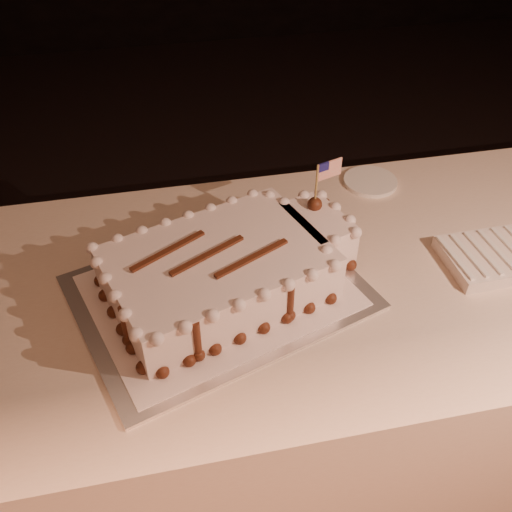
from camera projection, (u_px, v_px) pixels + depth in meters
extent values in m
cube|color=beige|center=(293.00, 379.00, 1.50)|extent=(2.40, 0.80, 0.75)
cube|color=silver|center=(219.00, 292.00, 1.21)|extent=(0.68, 0.59, 0.01)
cube|color=white|center=(219.00, 290.00, 1.20)|extent=(0.61, 0.53, 0.00)
cube|color=white|center=(218.00, 272.00, 1.17)|extent=(0.50, 0.41, 0.10)
cube|color=white|center=(317.00, 234.00, 1.26)|extent=(0.15, 0.19, 0.10)
sphere|color=#572815|center=(162.00, 372.00, 1.03)|extent=(0.03, 0.03, 0.03)
sphere|color=#572815|center=(189.00, 360.00, 1.05)|extent=(0.03, 0.03, 0.03)
sphere|color=#572815|center=(215.00, 349.00, 1.07)|extent=(0.03, 0.03, 0.03)
sphere|color=#572815|center=(240.00, 338.00, 1.09)|extent=(0.03, 0.03, 0.03)
sphere|color=#572815|center=(264.00, 327.00, 1.11)|extent=(0.03, 0.03, 0.03)
sphere|color=#572815|center=(287.00, 317.00, 1.13)|extent=(0.03, 0.03, 0.03)
sphere|color=#572815|center=(309.00, 308.00, 1.15)|extent=(0.03, 0.03, 0.03)
sphere|color=#572815|center=(331.00, 298.00, 1.17)|extent=(0.03, 0.03, 0.03)
sphere|color=#572815|center=(323.00, 284.00, 1.21)|extent=(0.03, 0.03, 0.03)
sphere|color=#572815|center=(331.00, 273.00, 1.23)|extent=(0.03, 0.03, 0.03)
sphere|color=#572815|center=(351.00, 265.00, 1.25)|extent=(0.03, 0.03, 0.03)
sphere|color=#572815|center=(345.00, 253.00, 1.28)|extent=(0.03, 0.03, 0.03)
sphere|color=#572815|center=(331.00, 239.00, 1.32)|extent=(0.03, 0.03, 0.03)
sphere|color=#572815|center=(318.00, 227.00, 1.35)|extent=(0.03, 0.03, 0.03)
sphere|color=#572815|center=(302.00, 227.00, 1.35)|extent=(0.03, 0.03, 0.03)
sphere|color=#572815|center=(283.00, 235.00, 1.33)|extent=(0.03, 0.03, 0.03)
sphere|color=#572815|center=(269.00, 227.00, 1.35)|extent=(0.03, 0.03, 0.03)
sphere|color=#572815|center=(253.00, 226.00, 1.35)|extent=(0.03, 0.03, 0.03)
sphere|color=#572815|center=(233.00, 233.00, 1.33)|extent=(0.03, 0.03, 0.03)
sphere|color=#572815|center=(213.00, 241.00, 1.31)|extent=(0.03, 0.03, 0.03)
sphere|color=#572815|center=(191.00, 248.00, 1.29)|extent=(0.03, 0.03, 0.03)
sphere|color=#572815|center=(170.00, 256.00, 1.27)|extent=(0.03, 0.03, 0.03)
sphere|color=#572815|center=(147.00, 264.00, 1.25)|extent=(0.03, 0.03, 0.03)
sphere|color=#572815|center=(124.00, 272.00, 1.23)|extent=(0.03, 0.03, 0.03)
sphere|color=#572815|center=(100.00, 281.00, 1.21)|extent=(0.03, 0.03, 0.03)
sphere|color=#572815|center=(105.00, 295.00, 1.18)|extent=(0.03, 0.03, 0.03)
sphere|color=#572815|center=(113.00, 312.00, 1.15)|extent=(0.03, 0.03, 0.03)
sphere|color=#572815|center=(123.00, 329.00, 1.11)|extent=(0.03, 0.03, 0.03)
sphere|color=#572815|center=(133.00, 348.00, 1.08)|extent=(0.03, 0.03, 0.03)
sphere|color=#572815|center=(143.00, 367.00, 1.04)|extent=(0.03, 0.03, 0.03)
sphere|color=white|center=(157.00, 339.00, 0.97)|extent=(0.03, 0.03, 0.03)
sphere|color=white|center=(185.00, 327.00, 0.99)|extent=(0.03, 0.03, 0.03)
sphere|color=white|center=(212.00, 316.00, 1.01)|extent=(0.03, 0.03, 0.03)
sphere|color=white|center=(239.00, 305.00, 1.03)|extent=(0.03, 0.03, 0.03)
sphere|color=white|center=(264.00, 295.00, 1.05)|extent=(0.03, 0.03, 0.03)
sphere|color=white|center=(288.00, 285.00, 1.07)|extent=(0.03, 0.03, 0.03)
sphere|color=white|center=(312.00, 275.00, 1.09)|extent=(0.03, 0.03, 0.03)
sphere|color=white|center=(335.00, 266.00, 1.11)|extent=(0.03, 0.03, 0.03)
sphere|color=white|center=(326.00, 251.00, 1.15)|extent=(0.03, 0.03, 0.03)
sphere|color=white|center=(335.00, 241.00, 1.17)|extent=(0.03, 0.03, 0.03)
sphere|color=white|center=(356.00, 233.00, 1.19)|extent=(0.03, 0.03, 0.03)
sphere|color=white|center=(350.00, 221.00, 1.22)|extent=(0.03, 0.03, 0.03)
sphere|color=white|center=(335.00, 208.00, 1.26)|extent=(0.03, 0.03, 0.03)
sphere|color=white|center=(321.00, 196.00, 1.29)|extent=(0.03, 0.03, 0.03)
sphere|color=white|center=(304.00, 196.00, 1.29)|extent=(0.03, 0.03, 0.03)
sphere|color=white|center=(284.00, 203.00, 1.27)|extent=(0.03, 0.03, 0.03)
sphere|color=white|center=(269.00, 196.00, 1.29)|extent=(0.03, 0.03, 0.03)
sphere|color=white|center=(253.00, 195.00, 1.29)|extent=(0.03, 0.03, 0.03)
sphere|color=white|center=(232.00, 202.00, 1.27)|extent=(0.03, 0.03, 0.03)
sphere|color=white|center=(210.00, 209.00, 1.25)|extent=(0.03, 0.03, 0.03)
sphere|color=white|center=(188.00, 216.00, 1.23)|extent=(0.03, 0.03, 0.03)
sphere|color=white|center=(166.00, 224.00, 1.21)|extent=(0.03, 0.03, 0.03)
sphere|color=white|center=(142.00, 232.00, 1.19)|extent=(0.03, 0.03, 0.03)
sphere|color=white|center=(118.00, 240.00, 1.17)|extent=(0.03, 0.03, 0.03)
sphere|color=white|center=(92.00, 248.00, 1.15)|extent=(0.03, 0.03, 0.03)
sphere|color=white|center=(97.00, 263.00, 1.12)|extent=(0.03, 0.03, 0.03)
sphere|color=white|center=(106.00, 279.00, 1.09)|extent=(0.03, 0.03, 0.03)
sphere|color=white|center=(115.00, 296.00, 1.05)|extent=(0.03, 0.03, 0.03)
sphere|color=white|center=(125.00, 315.00, 1.02)|extent=(0.03, 0.03, 0.03)
sphere|color=white|center=(136.00, 335.00, 0.98)|extent=(0.03, 0.03, 0.03)
cylinder|color=#572815|center=(197.00, 341.00, 1.03)|extent=(0.01, 0.01, 0.09)
sphere|color=#572815|center=(199.00, 355.00, 1.06)|extent=(0.02, 0.02, 0.02)
cylinder|color=#572815|center=(290.00, 301.00, 1.11)|extent=(0.01, 0.01, 0.09)
sphere|color=#572815|center=(290.00, 315.00, 1.14)|extent=(0.02, 0.02, 0.02)
cylinder|color=#572815|center=(330.00, 259.00, 1.20)|extent=(0.01, 0.01, 0.09)
sphere|color=#572815|center=(329.00, 273.00, 1.23)|extent=(0.02, 0.02, 0.02)
cylinder|color=#572815|center=(325.00, 217.00, 1.31)|extent=(0.01, 0.01, 0.09)
sphere|color=#572815|center=(323.00, 231.00, 1.34)|extent=(0.02, 0.02, 0.02)
cylinder|color=#572815|center=(265.00, 208.00, 1.34)|extent=(0.01, 0.01, 0.09)
sphere|color=#572815|center=(264.00, 222.00, 1.36)|extent=(0.02, 0.02, 0.02)
cylinder|color=#572815|center=(187.00, 234.00, 1.26)|extent=(0.01, 0.01, 0.09)
sphere|color=#572815|center=(189.00, 248.00, 1.29)|extent=(0.02, 0.02, 0.02)
cylinder|color=#572815|center=(100.00, 265.00, 1.19)|extent=(0.01, 0.01, 0.09)
sphere|color=#572815|center=(103.00, 279.00, 1.21)|extent=(0.02, 0.02, 0.02)
cylinder|color=#572815|center=(125.00, 325.00, 1.06)|extent=(0.01, 0.01, 0.09)
sphere|color=#572815|center=(129.00, 340.00, 1.09)|extent=(0.02, 0.02, 0.02)
cube|color=#572815|center=(168.00, 251.00, 1.14)|extent=(0.16, 0.10, 0.01)
cube|color=#572815|center=(207.00, 255.00, 1.13)|extent=(0.16, 0.09, 0.01)
cube|color=#572815|center=(252.00, 258.00, 1.12)|extent=(0.16, 0.09, 0.01)
sphere|color=#572815|center=(315.00, 204.00, 1.25)|extent=(0.03, 0.03, 0.03)
cylinder|color=#AC8C49|center=(316.00, 190.00, 1.22)|extent=(0.00, 0.00, 0.12)
cube|color=red|center=(330.00, 169.00, 1.21)|extent=(0.06, 0.02, 0.04)
cube|color=navy|center=(324.00, 167.00, 1.19)|extent=(0.03, 0.01, 0.02)
cube|color=#F1DFD1|center=(495.00, 257.00, 1.28)|extent=(0.23, 0.17, 0.03)
cube|color=white|center=(455.00, 257.00, 1.25)|extent=(0.02, 0.15, 0.01)
cube|color=white|center=(469.00, 255.00, 1.25)|extent=(0.02, 0.15, 0.01)
cube|color=white|center=(483.00, 253.00, 1.26)|extent=(0.02, 0.15, 0.01)
cube|color=white|center=(498.00, 251.00, 1.26)|extent=(0.02, 0.15, 0.01)
cube|color=white|center=(511.00, 248.00, 1.27)|extent=(0.02, 0.15, 0.01)
cylinder|color=white|center=(370.00, 181.00, 1.52)|extent=(0.14, 0.14, 0.01)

